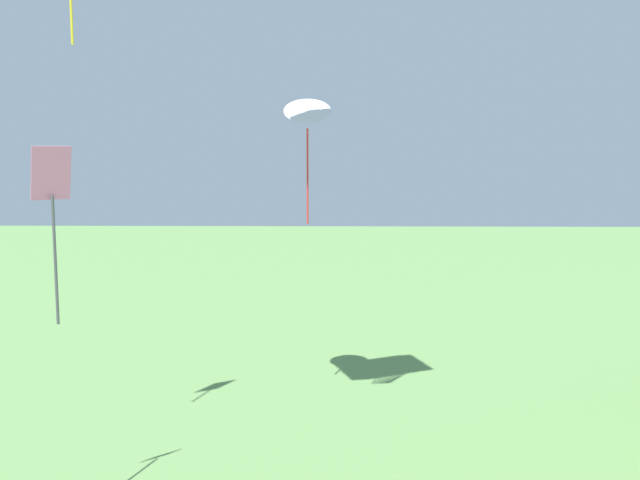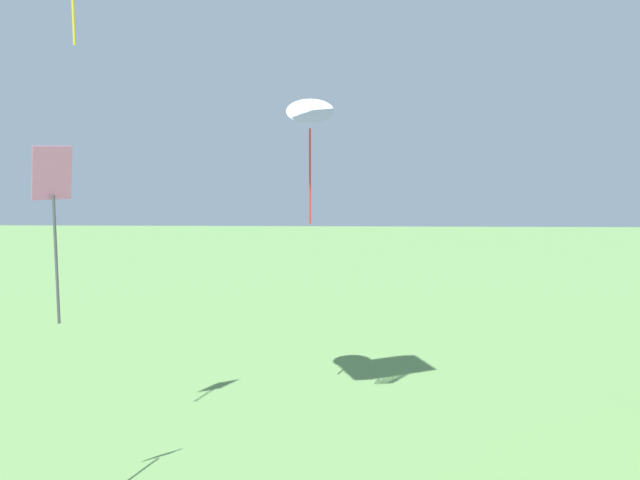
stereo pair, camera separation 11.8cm
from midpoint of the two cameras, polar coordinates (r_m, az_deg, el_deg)
The scene contains 2 objects.
kite_pink_diamond at distance 12.60m, azimuth -20.30°, elevation 2.95°, with size 0.61×0.57×2.98m.
kite_white_delta at distance 18.12m, azimuth -0.62°, elevation 10.19°, with size 1.22×1.07×3.25m.
Camera 2 is at (0.34, -2.09, 6.50)m, focal length 40.00 mm.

